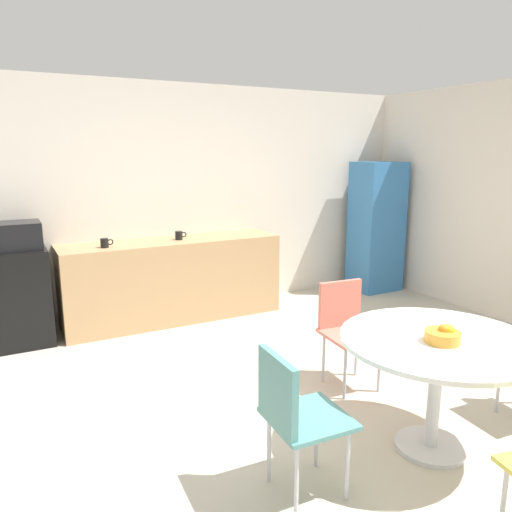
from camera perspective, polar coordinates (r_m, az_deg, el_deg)
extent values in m
plane|color=beige|center=(3.63, 9.26, -18.82)|extent=(6.00, 6.00, 0.00)
cube|color=silver|center=(5.81, -8.48, 6.49)|extent=(6.00, 0.10, 2.60)
cube|color=tan|center=(5.55, -9.58, -2.74)|extent=(2.39, 0.60, 0.90)
cube|color=black|center=(5.29, -25.70, -4.31)|extent=(0.54, 0.54, 0.94)
cube|color=black|center=(5.16, -26.30, 2.09)|extent=(0.48, 0.38, 0.26)
cube|color=#3372B2|center=(6.79, 13.77, 3.31)|extent=(0.60, 0.50, 1.72)
cylinder|color=silver|center=(3.53, 19.55, -20.07)|extent=(0.44, 0.44, 0.03)
cylinder|color=silver|center=(3.35, 20.01, -14.63)|extent=(0.08, 0.08, 0.72)
cylinder|color=white|center=(3.22, 20.46, -9.14)|extent=(1.19, 1.19, 0.03)
cylinder|color=silver|center=(4.03, 26.35, -13.27)|extent=(0.02, 0.02, 0.42)
cylinder|color=silver|center=(4.04, 14.13, -12.30)|extent=(0.02, 0.02, 0.42)
cylinder|color=silver|center=(3.87, 10.28, -13.23)|extent=(0.02, 0.02, 0.42)
cylinder|color=silver|center=(4.27, 11.56, -10.79)|extent=(0.02, 0.02, 0.42)
cylinder|color=silver|center=(4.11, 7.85, -11.57)|extent=(0.02, 0.02, 0.42)
cube|color=#DB7260|center=(3.98, 11.09, -8.99)|extent=(0.46, 0.46, 0.03)
cube|color=#DB7260|center=(4.06, 9.71, -5.47)|extent=(0.38, 0.07, 0.38)
cylinder|color=silver|center=(3.12, 7.03, -19.79)|extent=(0.02, 0.02, 0.42)
cylinder|color=silver|center=(2.90, 10.59, -22.62)|extent=(0.02, 0.02, 0.42)
cylinder|color=silver|center=(2.99, 1.51, -21.28)|extent=(0.02, 0.02, 0.42)
cylinder|color=silver|center=(2.76, 4.72, -24.49)|extent=(0.02, 0.02, 0.42)
cube|color=teal|center=(2.82, 6.07, -18.21)|extent=(0.44, 0.44, 0.03)
cube|color=teal|center=(2.63, 2.49, -15.37)|extent=(0.06, 0.38, 0.38)
cylinder|color=silver|center=(2.87, 26.76, -24.31)|extent=(0.02, 0.02, 0.42)
cylinder|color=gold|center=(3.13, 20.81, -8.75)|extent=(0.21, 0.21, 0.07)
sphere|color=orange|center=(3.14, 20.99, -8.01)|extent=(0.07, 0.07, 0.07)
sphere|color=yellow|center=(3.14, 21.47, -7.99)|extent=(0.07, 0.07, 0.07)
sphere|color=#66B233|center=(3.15, 21.24, -7.97)|extent=(0.07, 0.07, 0.07)
cylinder|color=black|center=(5.17, -17.18, 1.45)|extent=(0.08, 0.08, 0.09)
torus|color=black|center=(5.18, -16.55, 1.56)|extent=(0.06, 0.01, 0.06)
cylinder|color=black|center=(5.45, -8.95, 2.37)|extent=(0.08, 0.08, 0.09)
torus|color=black|center=(5.47, -8.37, 2.47)|extent=(0.06, 0.01, 0.06)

